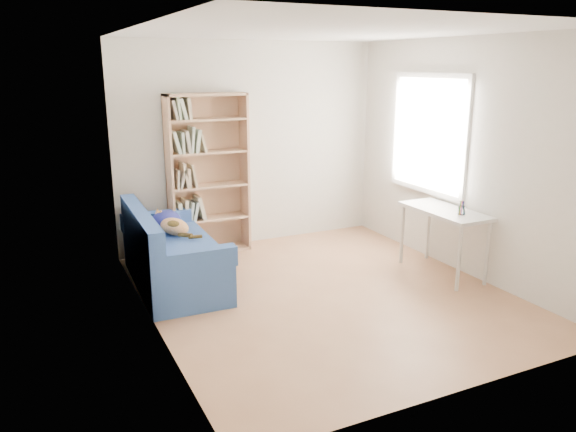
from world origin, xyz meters
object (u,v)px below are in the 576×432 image
object	(u,v)px
sofa	(170,255)
bookshelf	(208,181)
desk	(444,217)
pen_cup	(462,209)

from	to	relation	value
sofa	bookshelf	xyz separation A→B (m)	(0.72, 0.86, 0.58)
desk	pen_cup	xyz separation A→B (m)	(0.02, -0.24, 0.14)
bookshelf	desk	world-z (taller)	bookshelf
desk	pen_cup	world-z (taller)	pen_cup
desk	pen_cup	size ratio (longest dim) A/B	7.04
sofa	pen_cup	size ratio (longest dim) A/B	11.51
bookshelf	pen_cup	world-z (taller)	bookshelf
sofa	pen_cup	world-z (taller)	pen_cup
desk	bookshelf	bearing A→B (deg)	138.49
sofa	desk	distance (m)	3.04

